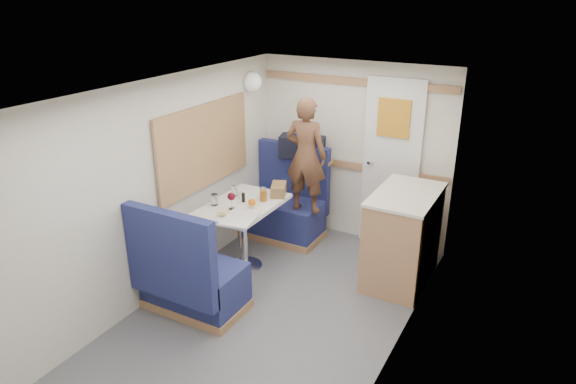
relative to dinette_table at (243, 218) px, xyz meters
The scene contains 28 objects.
floor 1.32m from the dinette_table, 56.98° to the right, with size 4.50×4.50×0.00m, color #515156.
ceiling 1.87m from the dinette_table, 56.98° to the right, with size 4.50×4.50×0.00m, color silver.
wall_back 1.47m from the dinette_table, 62.53° to the left, with size 2.20×0.02×2.00m, color silver.
wall_left 1.18m from the dinette_table, 114.23° to the right, with size 0.02×4.50×2.00m, color silver.
wall_right 2.06m from the dinette_table, 29.74° to the right, with size 0.02×4.50×2.00m, color silver.
oak_trim_low 1.42m from the dinette_table, 62.15° to the left, with size 2.15×0.02×0.08m, color olive.
oak_trim_high 1.85m from the dinette_table, 62.15° to the left, with size 2.15×0.02×0.08m, color olive.
side_window 0.81m from the dinette_table, behind, with size 0.04×1.30×0.72m, color #97A78E.
rear_door 1.69m from the dinette_table, 47.92° to the left, with size 0.62×0.12×1.86m.
dinette_table is the anchor object (origin of this frame).
bench_far 0.90m from the dinette_table, 90.00° to the left, with size 0.90×0.59×1.05m.
bench_near 0.90m from the dinette_table, 90.00° to the right, with size 0.90×0.59×1.05m.
ledge 1.16m from the dinette_table, 90.00° to the left, with size 0.90×0.14×0.04m, color olive.
dome_light 1.51m from the dinette_table, 114.65° to the left, with size 0.20×0.20×0.20m, color white.
galley_counter 1.57m from the dinette_table, 20.54° to the left, with size 0.57×0.92×0.92m.
person 0.93m from the dinette_table, 64.31° to the left, with size 0.45×0.29×1.23m, color brown.
duffel_bag 1.21m from the dinette_table, 85.51° to the left, with size 0.51×0.24×0.24m, color black.
tray 0.42m from the dinette_table, 60.74° to the right, with size 0.28×0.37×0.02m, color white.
orange_fruit 0.25m from the dinette_table, 17.78° to the right, with size 0.07×0.07×0.07m, color #D94E09.
cheese_block 0.39m from the dinette_table, 88.32° to the right, with size 0.09×0.05×0.03m, color #F2DD8B.
wine_glass 0.32m from the dinette_table, 95.40° to the right, with size 0.08×0.08×0.17m.
tumbler_left 0.34m from the dinette_table, 143.03° to the right, with size 0.07×0.07×0.11m, color white.
tumbler_mid 0.31m from the dinette_table, 144.82° to the left, with size 0.07×0.07×0.11m, color white.
tumbler_right 0.32m from the dinette_table, 66.00° to the left, with size 0.07×0.07×0.11m, color white.
beer_glass 0.30m from the dinette_table, 46.19° to the left, with size 0.07×0.07×0.11m, color brown.
pepper_grinder 0.20m from the dinette_table, 110.60° to the left, with size 0.04×0.04×0.09m, color black.
salt_grinder 0.23m from the dinette_table, 135.66° to the left, with size 0.04×0.04×0.09m, color silver.
bread_loaf 0.47m from the dinette_table, 62.39° to the left, with size 0.14×0.26×0.11m, color brown.
Camera 1 is at (1.96, -2.87, 2.71)m, focal length 32.00 mm.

